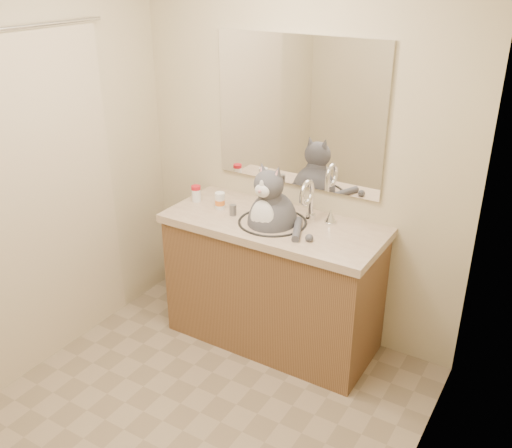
{
  "coord_description": "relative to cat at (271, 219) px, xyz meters",
  "views": [
    {
      "loc": [
        1.52,
        -1.75,
        2.28
      ],
      "look_at": [
        0.06,
        0.65,
        0.97
      ],
      "focal_mm": 40.0,
      "sensor_mm": 36.0,
      "label": 1
    }
  ],
  "objects": [
    {
      "name": "vanity",
      "position": [
        0.0,
        0.03,
        -0.44
      ],
      "size": [
        1.34,
        0.59,
        1.12
      ],
      "color": "brown",
      "rests_on": "ground"
    },
    {
      "name": "cat",
      "position": [
        0.0,
        0.0,
        0.0
      ],
      "size": [
        0.42,
        0.34,
        0.59
      ],
      "rotation": [
        0.0,
        0.0,
        -0.03
      ],
      "color": "#49484D",
      "rests_on": "vanity"
    },
    {
      "name": "grey_canister",
      "position": [
        -0.26,
        -0.02,
        0.0
      ],
      "size": [
        0.05,
        0.05,
        0.07
      ],
      "rotation": [
        0.0,
        0.0,
        0.17
      ],
      "color": "slate",
      "rests_on": "vanity"
    },
    {
      "name": "pill_bottle_redcap",
      "position": [
        -0.59,
        0.05,
        0.02
      ],
      "size": [
        0.07,
        0.07,
        0.1
      ],
      "rotation": [
        0.0,
        0.0,
        -0.24
      ],
      "color": "white",
      "rests_on": "vanity"
    },
    {
      "name": "shower_curtain",
      "position": [
        -1.05,
        -0.83,
        0.15
      ],
      "size": [
        0.02,
        1.3,
        1.93
      ],
      "color": "beige",
      "rests_on": "ground"
    },
    {
      "name": "room",
      "position": [
        -0.0,
        -0.93,
        0.32
      ],
      "size": [
        2.22,
        2.52,
        2.42
      ],
      "color": "gray",
      "rests_on": "ground"
    },
    {
      "name": "pill_bottle_orange",
      "position": [
        -0.39,
        0.02,
        0.02
      ],
      "size": [
        0.07,
        0.07,
        0.11
      ],
      "rotation": [
        0.0,
        0.0,
        -0.1
      ],
      "color": "white",
      "rests_on": "vanity"
    },
    {
      "name": "mirror",
      "position": [
        -0.0,
        0.3,
        0.57
      ],
      "size": [
        1.1,
        0.02,
        0.9
      ],
      "primitive_type": "cube",
      "color": "white",
      "rests_on": "room"
    }
  ]
}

